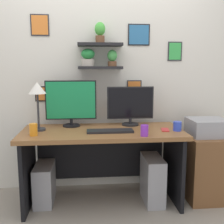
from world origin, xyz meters
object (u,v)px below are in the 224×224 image
at_px(keyboard, 110,131).
at_px(water_cup, 33,130).
at_px(desk, 102,149).
at_px(pen_cup, 144,131).
at_px(monitor_right, 130,105).
at_px(drawer_cabinet, 206,166).
at_px(desk_lamp, 37,93).
at_px(monitor_left, 71,102).
at_px(computer_mouse, 146,129).
at_px(coffee_mug, 177,126).
at_px(computer_tower_right, 152,179).
at_px(printer, 208,127).
at_px(computer_tower_left, 45,183).
at_px(cell_phone, 165,130).

bearing_deg(keyboard, water_cup, -174.44).
height_order(desk, pen_cup, pen_cup).
bearing_deg(monitor_right, drawer_cabinet, -14.60).
bearing_deg(desk_lamp, monitor_right, 10.22).
height_order(water_cup, drawer_cabinet, water_cup).
height_order(desk, monitor_left, monitor_left).
height_order(computer_mouse, drawer_cabinet, computer_mouse).
bearing_deg(computer_mouse, keyboard, -177.80).
xyz_separation_m(coffee_mug, computer_tower_right, (-0.22, 0.06, -0.56)).
distance_m(desk_lamp, water_cup, 0.37).
bearing_deg(printer, monitor_right, 165.40).
xyz_separation_m(coffee_mug, pen_cup, (-0.36, -0.17, 0.01)).
bearing_deg(computer_tower_right, desk_lamp, 175.82).
relative_size(monitor_right, computer_tower_right, 1.05).
xyz_separation_m(desk_lamp, water_cup, (-0.01, -0.20, -0.31)).
distance_m(pen_cup, computer_tower_left, 1.17).
bearing_deg(water_cup, monitor_left, 49.20).
bearing_deg(keyboard, cell_phone, 2.70).
relative_size(monitor_left, computer_mouse, 5.80).
xyz_separation_m(cell_phone, computer_tower_left, (-1.20, 0.12, -0.56)).
bearing_deg(monitor_left, computer_tower_left, -150.40).
xyz_separation_m(computer_mouse, computer_tower_left, (-1.00, 0.13, -0.57)).
height_order(monitor_right, computer_tower_left, monitor_right).
bearing_deg(cell_phone, desk_lamp, -174.20).
bearing_deg(cell_phone, printer, 20.15).
bearing_deg(computer_tower_left, water_cup, -101.48).
bearing_deg(printer, water_cup, -174.33).
bearing_deg(computer_tower_left, desk, -0.62).
bearing_deg(cell_phone, computer_tower_left, -174.80).
xyz_separation_m(coffee_mug, computer_tower_left, (-1.31, 0.15, -0.60)).
bearing_deg(monitor_right, monitor_left, 179.99).
height_order(monitor_left, computer_tower_left, monitor_left).
relative_size(desk_lamp, water_cup, 4.26).
bearing_deg(keyboard, printer, 5.74).
bearing_deg(desk_lamp, keyboard, -11.22).
bearing_deg(keyboard, coffee_mug, -0.39).
xyz_separation_m(pen_cup, computer_tower_left, (-0.95, 0.32, -0.60)).
height_order(monitor_right, desk_lamp, desk_lamp).
height_order(keyboard, computer_tower_left, keyboard).
bearing_deg(drawer_cabinet, coffee_mug, -163.47).
bearing_deg(drawer_cabinet, computer_tower_right, -175.23).
height_order(printer, computer_tower_right, printer).
distance_m(desk, monitor_right, 0.55).
xyz_separation_m(pen_cup, printer, (0.72, 0.28, -0.05)).
distance_m(computer_mouse, coffee_mug, 0.31).
bearing_deg(computer_tower_left, computer_tower_right, -4.81).
xyz_separation_m(cell_phone, drawer_cabinet, (0.47, 0.08, -0.42)).
height_order(monitor_left, drawer_cabinet, monitor_left).
bearing_deg(cell_phone, coffee_mug, -4.33).
relative_size(coffee_mug, drawer_cabinet, 0.13).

